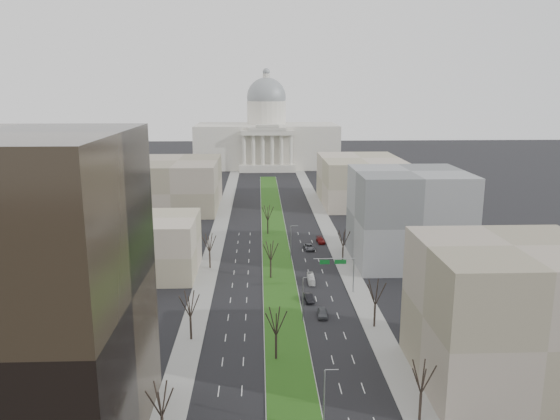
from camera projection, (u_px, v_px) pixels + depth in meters
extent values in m
plane|color=black|center=(274.00, 234.00, 170.02)|extent=(600.00, 600.00, 0.00)
cube|color=#999993|center=(274.00, 235.00, 169.03)|extent=(8.00, 222.00, 0.15)
cube|color=#1E4E15|center=(274.00, 234.00, 169.01)|extent=(7.70, 221.70, 0.06)
cube|color=gray|center=(211.00, 259.00, 144.97)|extent=(5.00, 330.00, 0.15)
cube|color=gray|center=(342.00, 258.00, 146.31)|extent=(5.00, 330.00, 0.15)
cube|color=beige|center=(267.00, 145.00, 313.53)|extent=(80.00, 40.00, 24.00)
cube|color=beige|center=(267.00, 168.00, 293.33)|extent=(30.00, 6.00, 4.00)
cube|color=beige|center=(267.00, 133.00, 289.13)|extent=(28.00, 5.00, 2.50)
cube|color=beige|center=(267.00, 129.00, 288.69)|extent=(20.00, 5.00, 1.80)
cube|color=beige|center=(267.00, 126.00, 288.33)|extent=(12.00, 5.00, 1.60)
cylinder|color=beige|center=(266.00, 113.00, 309.55)|extent=(22.00, 22.00, 14.00)
sphere|color=gray|center=(266.00, 97.00, 307.56)|extent=(22.00, 22.00, 22.00)
cylinder|color=beige|center=(266.00, 77.00, 305.13)|extent=(4.00, 4.00, 4.00)
sphere|color=gray|center=(266.00, 72.00, 304.46)|extent=(4.00, 4.00, 4.00)
cylinder|color=beige|center=(244.00, 150.00, 290.64)|extent=(2.00, 2.00, 16.00)
cylinder|color=beige|center=(253.00, 150.00, 290.84)|extent=(2.00, 2.00, 16.00)
cylinder|color=beige|center=(263.00, 150.00, 291.03)|extent=(2.00, 2.00, 16.00)
cylinder|color=beige|center=(272.00, 150.00, 291.22)|extent=(2.00, 2.00, 16.00)
cylinder|color=beige|center=(281.00, 150.00, 291.41)|extent=(2.00, 2.00, 16.00)
cylinder|color=beige|center=(291.00, 150.00, 291.60)|extent=(2.00, 2.00, 16.00)
cube|color=tan|center=(143.00, 246.00, 133.10)|extent=(26.00, 22.00, 14.00)
cube|color=gray|center=(507.00, 315.00, 83.09)|extent=(26.00, 24.00, 22.00)
cube|color=slate|center=(408.00, 217.00, 141.38)|extent=(28.00, 26.00, 24.00)
cube|color=gray|center=(178.00, 184.00, 205.67)|extent=(30.00, 40.00, 18.00)
cube|color=tan|center=(360.00, 181.00, 213.22)|extent=(30.00, 40.00, 18.00)
cylinder|color=black|center=(191.00, 329.00, 98.72)|extent=(0.40, 0.40, 4.32)
cylinder|color=black|center=(210.00, 260.00, 137.71)|extent=(0.40, 0.40, 4.22)
cylinder|color=black|center=(420.00, 407.00, 74.72)|extent=(0.40, 0.40, 4.13)
cylinder|color=black|center=(375.00, 316.00, 103.92)|extent=(0.40, 0.40, 4.42)
cylinder|color=black|center=(343.00, 254.00, 142.95)|extent=(0.40, 0.40, 4.03)
cylinder|color=black|center=(276.00, 348.00, 91.51)|extent=(0.40, 0.40, 4.32)
cylinder|color=black|center=(271.00, 270.00, 130.49)|extent=(0.40, 0.40, 4.32)
cylinder|color=black|center=(268.00, 228.00, 169.46)|extent=(0.40, 0.40, 4.32)
cylinder|color=gray|center=(324.00, 402.00, 71.72)|extent=(0.20, 0.20, 9.00)
cylinder|color=gray|center=(332.00, 370.00, 70.73)|extent=(1.80, 0.12, 0.12)
cylinder|color=gray|center=(303.00, 300.00, 105.82)|extent=(0.20, 0.20, 9.00)
cylinder|color=gray|center=(308.00, 278.00, 104.84)|extent=(1.80, 0.12, 0.12)
cylinder|color=gray|center=(291.00, 243.00, 144.80)|extent=(0.20, 0.20, 9.00)
cylinder|color=gray|center=(294.00, 226.00, 143.82)|extent=(1.80, 0.12, 0.12)
cylinder|color=gray|center=(354.00, 275.00, 121.03)|extent=(0.24, 0.24, 8.00)
cylinder|color=gray|center=(334.00, 259.00, 119.97)|extent=(9.00, 0.18, 0.18)
cube|color=#0C591E|center=(340.00, 262.00, 120.28)|extent=(2.60, 0.08, 1.00)
cube|color=#0C591E|center=(325.00, 262.00, 120.15)|extent=(2.20, 0.08, 1.00)
imported|color=#4D4F55|center=(322.00, 313.00, 108.94)|extent=(2.19, 4.87, 1.62)
imported|color=black|center=(309.00, 298.00, 116.72)|extent=(2.17, 4.96, 1.59)
imported|color=#650D0D|center=(321.00, 240.00, 160.46)|extent=(2.54, 5.30, 1.49)
imported|color=#54555C|center=(309.00, 247.00, 153.74)|extent=(3.27, 5.82, 1.54)
imported|color=white|center=(311.00, 279.00, 128.02)|extent=(1.58, 6.34, 1.76)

